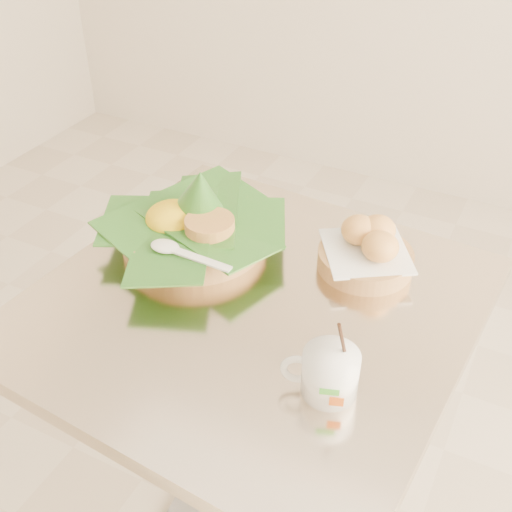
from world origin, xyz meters
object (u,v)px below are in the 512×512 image
at_px(bread_basket, 368,250).
at_px(coffee_mug, 329,372).
at_px(cafe_table, 253,390).
at_px(rice_basket, 193,222).

xyz_separation_m(bread_basket, coffee_mug, (0.05, -0.31, 0.00)).
bearing_deg(cafe_table, bread_basket, 52.32).
distance_m(cafe_table, bread_basket, 0.34).
xyz_separation_m(cafe_table, rice_basket, (-0.18, 0.10, 0.27)).
bearing_deg(rice_basket, cafe_table, -30.02).
bearing_deg(bread_basket, cafe_table, -127.68).
relative_size(cafe_table, rice_basket, 2.21).
bearing_deg(coffee_mug, bread_basket, 98.87).
distance_m(cafe_table, rice_basket, 0.34).
bearing_deg(cafe_table, coffee_mug, -34.49).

